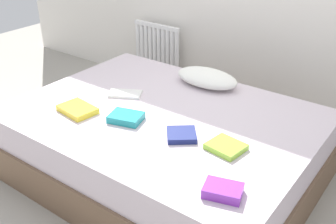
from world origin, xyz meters
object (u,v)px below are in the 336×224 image
Objects in this scene: textbook_white at (125,94)px; textbook_purple at (223,191)px; bed at (164,144)px; textbook_yellow at (78,109)px; radiator at (157,51)px; textbook_teal at (126,117)px; pillow at (207,78)px; textbook_lime at (226,147)px; textbook_navy at (182,135)px.

textbook_purple is at bearing -55.17° from textbook_white.
textbook_yellow reaches higher than bed.
radiator is at bearing 118.67° from textbook_purple.
bed is 0.94m from textbook_purple.
textbook_yellow is 0.35m from textbook_teal.
textbook_purple is at bearing -33.63° from textbook_teal.
radiator is at bearing 129.48° from bed.
textbook_teal is at bearing -99.20° from pillow.
textbook_white is 1.20× the size of textbook_lime.
textbook_white is at bearing -127.55° from pillow.
pillow is at bearing 71.69° from textbook_navy.
textbook_purple is (0.86, -0.27, 0.00)m from textbook_teal.
radiator reaches higher than textbook_navy.
radiator reaches higher than textbook_purple.
textbook_lime is at bearing -41.19° from radiator.
bed is 0.63m from pillow.
textbook_yellow reaches higher than textbook_lime.
textbook_purple reaches higher than textbook_white.
textbook_lime reaches higher than bed.
textbook_teal reaches higher than bed.
textbook_white is (-0.39, -0.50, -0.05)m from pillow.
textbook_white is 1.25m from textbook_purple.
textbook_yellow is 1.22× the size of textbook_teal.
bed is 9.84× the size of textbook_teal.
textbook_yellow is (0.53, -1.54, 0.14)m from radiator.
radiator is (-0.99, 1.20, 0.14)m from bed.
textbook_lime is 1.06× the size of textbook_purple.
textbook_teal is at bearing -117.65° from bed.
textbook_purple is at bearing -44.71° from radiator.
textbook_navy is 0.74× the size of textbook_white.
textbook_yellow reaches higher than textbook_navy.
textbook_yellow is (-0.74, -0.15, 0.00)m from textbook_navy.
textbook_lime is at bearing -40.63° from textbook_white.
textbook_yellow is at bearing 155.24° from textbook_purple.
textbook_purple is (0.73, -1.06, -0.04)m from pillow.
textbook_white reaches higher than bed.
textbook_teal reaches higher than textbook_lime.
textbook_teal is at bearing -76.11° from textbook_white.
textbook_navy is at bearing 18.94° from textbook_yellow.
pillow reaches higher than textbook_white.
textbook_navy is at bearing 128.79° from textbook_purple.
textbook_teal is (0.87, -1.43, 0.14)m from radiator.
textbook_yellow is at bearing -130.65° from textbook_white.
textbook_lime is at bearing 100.44° from textbook_purple.
textbook_yellow is 0.39m from textbook_white.
textbook_teal is (-0.13, -0.78, -0.04)m from pillow.
pillow reaches higher than textbook_purple.
pillow is 0.79m from textbook_navy.
radiator is 1.15× the size of pillow.
radiator is at bearing 93.65° from textbook_navy.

